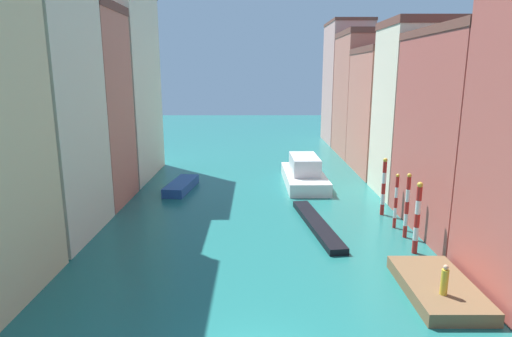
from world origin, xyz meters
The scene contains 18 objects.
ground_plane centered at (0.00, 24.50, 0.00)m, with size 154.00×154.00×0.00m, color #1E6B66.
building_left_1 centered at (-14.69, 14.23, 9.92)m, with size 6.30×8.66×19.82m.
building_left_2 centered at (-14.69, 22.24, 8.55)m, with size 6.30×7.41×17.08m.
building_left_3 centered at (-14.69, 32.28, 10.06)m, with size 6.30×12.04×20.10m.
building_right_1 centered at (14.69, 15.26, 7.26)m, with size 6.30×11.75×14.50m.
building_right_2 centered at (14.69, 24.90, 8.03)m, with size 6.30×7.33×16.03m.
building_right_3 centered at (14.69, 34.45, 7.11)m, with size 6.30×10.92×14.19m.
building_right_4 centered at (14.69, 45.33, 8.46)m, with size 6.30×10.89×16.89m.
building_right_5 centered at (14.69, 56.47, 9.67)m, with size 6.30×10.81×19.33m.
waterfront_dock centered at (9.58, 5.79, 0.35)m, with size 3.44×6.43×0.70m.
person_on_dock centered at (9.26, 4.43, 1.44)m, with size 0.36×0.36×1.58m.
mooring_pole_0 centered at (10.25, 11.00, 2.44)m, with size 0.37×0.37×4.77m.
mooring_pole_1 centered at (10.53, 13.72, 2.39)m, with size 0.31×0.31×4.68m.
mooring_pole_2 centered at (10.38, 15.63, 2.13)m, with size 0.27×0.27×4.19m.
mooring_pole_3 centered at (10.33, 18.68, 2.43)m, with size 0.35×0.35×4.76m.
vaporetto_white centered at (4.99, 28.52, 1.13)m, with size 4.16×10.40×2.99m.
gondola_black centered at (4.56, 15.76, 0.23)m, with size 2.74×10.70×0.46m.
motorboat_0 centered at (-7.46, 26.22, 0.43)m, with size 2.72×6.49×0.87m.
Camera 1 is at (-0.04, -14.98, 11.50)m, focal length 30.13 mm.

